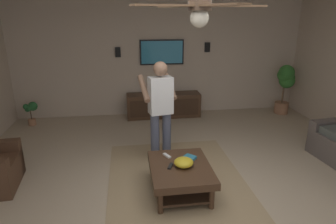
# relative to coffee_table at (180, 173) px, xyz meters

# --- Properties ---
(ground_plane) EXTENTS (8.95, 8.95, 0.00)m
(ground_plane) POSITION_rel_coffee_table_xyz_m (-0.32, -0.15, -0.30)
(ground_plane) COLOR tan
(wall_back_tv) EXTENTS (0.10, 6.88, 2.69)m
(wall_back_tv) POSITION_rel_coffee_table_xyz_m (3.46, -0.15, 1.05)
(wall_back_tv) COLOR #BCA893
(wall_back_tv) RESTS_ON ground
(area_rug) EXTENTS (2.75, 1.96, 0.01)m
(area_rug) POSITION_rel_coffee_table_xyz_m (0.20, 0.00, -0.29)
(area_rug) COLOR #9E8460
(area_rug) RESTS_ON ground
(coffee_table) EXTENTS (1.00, 0.80, 0.40)m
(coffee_table) POSITION_rel_coffee_table_xyz_m (0.00, 0.00, 0.00)
(coffee_table) COLOR #422B1C
(coffee_table) RESTS_ON ground
(media_console) EXTENTS (0.45, 1.70, 0.55)m
(media_console) POSITION_rel_coffee_table_xyz_m (3.12, -0.17, -0.02)
(media_console) COLOR #422B1C
(media_console) RESTS_ON ground
(tv) EXTENTS (0.05, 1.01, 0.57)m
(tv) POSITION_rel_coffee_table_xyz_m (3.36, -0.17, 1.18)
(tv) COLOR black
(person_standing) EXTENTS (0.60, 0.61, 1.64)m
(person_standing) POSITION_rel_coffee_table_xyz_m (0.99, 0.15, 0.64)
(person_standing) COLOR #4C5166
(person_standing) RESTS_ON ground
(potted_plant_tall) EXTENTS (0.44, 0.46, 1.19)m
(potted_plant_tall) POSITION_rel_coffee_table_xyz_m (2.95, -3.07, 0.49)
(potted_plant_tall) COLOR #9E6B4C
(potted_plant_tall) RESTS_ON ground
(potted_plant_short) EXTENTS (0.21, 0.29, 0.52)m
(potted_plant_short) POSITION_rel_coffee_table_xyz_m (2.97, 2.72, 0.05)
(potted_plant_short) COLOR #9E6B4C
(potted_plant_short) RESTS_ON ground
(bowl) EXTENTS (0.26, 0.26, 0.12)m
(bowl) POSITION_rel_coffee_table_xyz_m (-0.02, -0.04, 0.16)
(bowl) COLOR gold
(bowl) RESTS_ON coffee_table
(remote_white) EXTENTS (0.15, 0.11, 0.02)m
(remote_white) POSITION_rel_coffee_table_xyz_m (0.30, 0.14, 0.12)
(remote_white) COLOR white
(remote_white) RESTS_ON coffee_table
(remote_black) EXTENTS (0.16, 0.10, 0.02)m
(remote_black) POSITION_rel_coffee_table_xyz_m (-0.01, 0.14, 0.12)
(remote_black) COLOR black
(remote_black) RESTS_ON coffee_table
(book) EXTENTS (0.27, 0.27, 0.04)m
(book) POSITION_rel_coffee_table_xyz_m (0.15, -0.13, 0.12)
(book) COLOR teal
(book) RESTS_ON coffee_table
(vase_round) EXTENTS (0.22, 0.22, 0.22)m
(vase_round) POSITION_rel_coffee_table_xyz_m (3.14, -0.15, 0.36)
(vase_round) COLOR orange
(vase_round) RESTS_ON media_console
(wall_speaker_left) EXTENTS (0.06, 0.12, 0.22)m
(wall_speaker_left) POSITION_rel_coffee_table_xyz_m (3.38, -1.24, 1.27)
(wall_speaker_left) COLOR black
(wall_speaker_right) EXTENTS (0.06, 0.12, 0.22)m
(wall_speaker_right) POSITION_rel_coffee_table_xyz_m (3.38, 0.82, 1.19)
(wall_speaker_right) COLOR black
(ceiling_fan) EXTENTS (1.16, 1.19, 0.46)m
(ceiling_fan) POSITION_rel_coffee_table_xyz_m (-0.88, 0.03, 2.06)
(ceiling_fan) COLOR #4C3828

